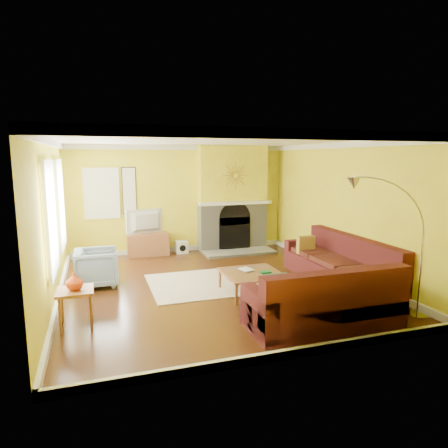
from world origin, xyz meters
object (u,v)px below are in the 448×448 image
object	(u,v)px
side_table	(76,308)
media_console	(148,244)
armchair	(97,268)
coffee_table	(252,283)
arc_lamp	(391,251)
sectional_sofa	(301,270)

from	to	relation	value
side_table	media_console	bearing A→B (deg)	68.94
media_console	side_table	bearing A→B (deg)	-111.06
armchair	coffee_table	bearing A→B (deg)	-116.51
armchair	arc_lamp	bearing A→B (deg)	-127.35
side_table	arc_lamp	distance (m)	4.56
coffee_table	side_table	size ratio (longest dim) A/B	1.82
media_console	arc_lamp	distance (m)	5.95
side_table	arc_lamp	bearing A→B (deg)	-15.83
sectional_sofa	media_console	xyz separation A→B (m)	(-2.17, 3.74, -0.17)
coffee_table	arc_lamp	distance (m)	2.42
coffee_table	side_table	bearing A→B (deg)	-169.40
armchair	arc_lamp	xyz separation A→B (m)	(4.02, -3.07, 0.71)
media_console	armchair	bearing A→B (deg)	-119.93
coffee_table	arc_lamp	xyz separation A→B (m)	(1.42, -1.77, 0.86)
side_table	arc_lamp	world-z (taller)	arc_lamp
media_console	side_table	world-z (taller)	same
armchair	arc_lamp	size ratio (longest dim) A/B	0.37
armchair	side_table	xyz separation A→B (m)	(-0.30, -1.84, -0.08)
sectional_sofa	arc_lamp	xyz separation A→B (m)	(0.62, -1.46, 0.61)
coffee_table	armchair	xyz separation A→B (m)	(-2.60, 1.30, 0.16)
coffee_table	arc_lamp	bearing A→B (deg)	-51.31
sectional_sofa	coffee_table	bearing A→B (deg)	158.66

